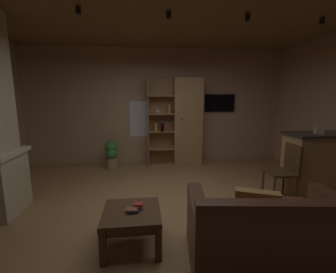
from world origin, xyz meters
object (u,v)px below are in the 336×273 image
object	(u,v)px
tissue_box	(319,130)
potted_floor_plant	(111,154)
table_book_0	(132,211)
wall_mounted_tv	(220,103)
table_book_1	(131,209)
dining_chair	(285,168)
kitchen_bar_counter	(325,163)
table_book_2	(138,204)
bookshelf_cabinet	(184,123)
coffee_table	(132,218)
leather_couch	(269,238)

from	to	relation	value
tissue_box	potted_floor_plant	distance (m)	4.13
table_book_0	wall_mounted_tv	world-z (taller)	wall_mounted_tv
table_book_1	dining_chair	world-z (taller)	dining_chair
tissue_box	table_book_1	size ratio (longest dim) A/B	0.98
tissue_box	potted_floor_plant	bearing A→B (deg)	152.84
kitchen_bar_counter	table_book_1	xyz separation A→B (m)	(-3.24, -1.10, -0.08)
table_book_2	table_book_1	bearing A→B (deg)	-137.66
table_book_0	bookshelf_cabinet	bearing A→B (deg)	69.91
tissue_box	table_book_2	distance (m)	3.18
coffee_table	wall_mounted_tv	bearing A→B (deg)	57.43
bookshelf_cabinet	table_book_1	xyz separation A→B (m)	(-1.14, -3.11, -0.58)
potted_floor_plant	table_book_2	bearing A→B (deg)	-76.89
dining_chair	kitchen_bar_counter	bearing A→B (deg)	11.08
table_book_0	dining_chair	xyz separation A→B (m)	(2.40, 0.93, 0.10)
tissue_box	leather_couch	world-z (taller)	tissue_box
coffee_table	table_book_0	xyz separation A→B (m)	(0.01, -0.02, 0.10)
table_book_0	potted_floor_plant	bearing A→B (deg)	101.61
tissue_box	dining_chair	distance (m)	0.86
dining_chair	coffee_table	bearing A→B (deg)	-159.31
bookshelf_cabinet	kitchen_bar_counter	xyz separation A→B (m)	(2.10, -2.01, -0.50)
coffee_table	table_book_1	xyz separation A→B (m)	(0.00, -0.03, 0.12)
tissue_box	table_book_2	xyz separation A→B (m)	(-2.95, -0.99, -0.64)
tissue_box	dining_chair	size ratio (longest dim) A/B	0.13
kitchen_bar_counter	coffee_table	world-z (taller)	kitchen_bar_counter
coffee_table	wall_mounted_tv	xyz separation A→B (m)	(2.10, 3.29, 1.16)
tissue_box	leather_couch	xyz separation A→B (m)	(-1.68, -1.50, -0.81)
table_book_0	kitchen_bar_counter	bearing A→B (deg)	18.73
table_book_2	leather_couch	bearing A→B (deg)	-21.61
table_book_2	potted_floor_plant	xyz separation A→B (m)	(-0.66, 2.85, -0.12)
bookshelf_cabinet	table_book_1	distance (m)	3.37
bookshelf_cabinet	coffee_table	world-z (taller)	bookshelf_cabinet
coffee_table	wall_mounted_tv	distance (m)	4.08
table_book_0	dining_chair	bearing A→B (deg)	21.25
potted_floor_plant	table_book_1	bearing A→B (deg)	-78.58
coffee_table	dining_chair	size ratio (longest dim) A/B	0.68
table_book_1	table_book_2	bearing A→B (deg)	42.34
bookshelf_cabinet	tissue_box	bearing A→B (deg)	-47.47
dining_chair	wall_mounted_tv	xyz separation A→B (m)	(-0.31, 2.38, 0.97)
table_book_1	potted_floor_plant	distance (m)	2.98
leather_couch	wall_mounted_tv	bearing A→B (deg)	78.65
leather_couch	table_book_0	bearing A→B (deg)	161.66
coffee_table	potted_floor_plant	bearing A→B (deg)	101.53
leather_couch	table_book_0	world-z (taller)	leather_couch
coffee_table	table_book_0	distance (m)	0.10
leather_couch	table_book_0	distance (m)	1.42
kitchen_bar_counter	dining_chair	xyz separation A→B (m)	(-0.83, -0.16, -0.01)
leather_couch	tissue_box	bearing A→B (deg)	41.78
kitchen_bar_counter	potted_floor_plant	xyz separation A→B (m)	(-3.83, 1.81, -0.18)
table_book_2	wall_mounted_tv	world-z (taller)	wall_mounted_tv
table_book_2	table_book_0	bearing A→B (deg)	-137.15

